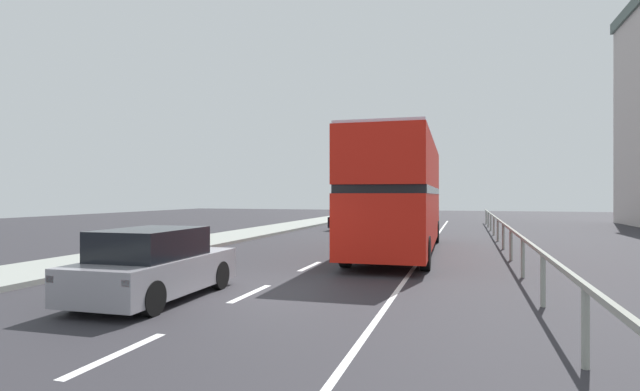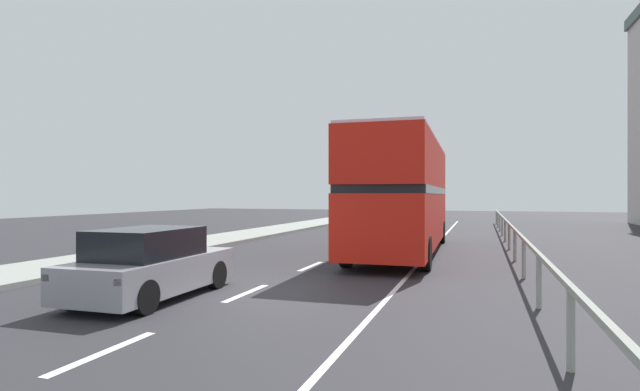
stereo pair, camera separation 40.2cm
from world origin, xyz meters
The scene contains 7 objects.
ground_plane centered at (0.00, 0.00, -0.05)m, with size 73.96×120.00×0.10m, color #2B2A2F.
near_sidewalk_kerb centered at (-6.81, 0.00, 0.07)m, with size 2.98×80.00×0.14m, color gray.
lane_paint_markings centered at (1.87, 8.73, 0.00)m, with size 3.20×46.00×0.01m.
bridge_side_railing centered at (5.98, 9.00, 0.87)m, with size 0.10×42.00×1.07m.
double_decker_bus_red centered at (2.16, 8.37, 2.26)m, with size 2.85×11.55×4.20m.
hatchback_car_near centered at (-1.67, -1.32, 0.70)m, with size 1.85×4.04×1.48m.
sedan_car_ahead centered at (-2.55, 20.21, 0.66)m, with size 1.85×4.17×1.39m.
Camera 2 is at (4.94, -9.89, 2.17)m, focal length 27.29 mm.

